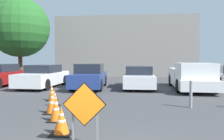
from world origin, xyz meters
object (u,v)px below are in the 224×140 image
(traffic_cone_second, at_px, (56,109))
(parked_car_second, at_px, (43,77))
(traffic_cone_fifth, at_px, (52,93))
(parked_car_nearest, at_px, (0,76))
(traffic_cone_nearest, at_px, (61,121))
(traffic_cone_third, at_px, (52,103))
(parked_car_fourth, at_px, (139,78))
(parked_car_third, at_px, (89,77))
(pickup_truck, at_px, (192,78))
(road_closed_sign, at_px, (85,111))
(traffic_cone_fourth, at_px, (55,98))
(bollard_nearest, at_px, (191,93))

(traffic_cone_second, distance_m, parked_car_second, 8.26)
(traffic_cone_fifth, bearing_deg, parked_car_nearest, 139.09)
(traffic_cone_second, bearing_deg, traffic_cone_nearest, -63.96)
(traffic_cone_third, distance_m, parked_car_nearest, 9.17)
(traffic_cone_fifth, bearing_deg, parked_car_fourth, 49.84)
(parked_car_third, height_order, pickup_truck, pickup_truck)
(road_closed_sign, bearing_deg, traffic_cone_third, 123.07)
(traffic_cone_nearest, relative_size, traffic_cone_second, 0.91)
(traffic_cone_fourth, bearing_deg, traffic_cone_fifth, 115.58)
(parked_car_third, distance_m, pickup_truck, 6.15)
(traffic_cone_fourth, distance_m, traffic_cone_fifth, 1.21)
(traffic_cone_fourth, bearing_deg, parked_car_nearest, 135.69)
(traffic_cone_second, xyz_separation_m, parked_car_second, (-3.52, 7.47, 0.33))
(traffic_cone_fifth, bearing_deg, road_closed_sign, -62.10)
(traffic_cone_second, relative_size, pickup_truck, 0.13)
(traffic_cone_third, distance_m, pickup_truck, 8.69)
(traffic_cone_fifth, relative_size, bollard_nearest, 0.69)
(parked_car_second, xyz_separation_m, parked_car_fourth, (6.16, 0.24, -0.04))
(traffic_cone_second, bearing_deg, parked_car_second, 115.24)
(traffic_cone_fifth, bearing_deg, bollard_nearest, -8.85)
(traffic_cone_second, xyz_separation_m, parked_car_nearest, (-6.60, 7.67, 0.35))
(traffic_cone_second, height_order, pickup_truck, pickup_truck)
(parked_car_second, bearing_deg, traffic_cone_nearest, 118.16)
(pickup_truck, relative_size, bollard_nearest, 5.24)
(traffic_cone_fifth, xyz_separation_m, parked_car_fourth, (3.93, 4.65, 0.29))
(parked_car_third, relative_size, parked_car_fourth, 1.00)
(road_closed_sign, distance_m, parked_car_nearest, 12.23)
(traffic_cone_fourth, distance_m, pickup_truck, 8.21)
(traffic_cone_nearest, relative_size, traffic_cone_fifth, 0.91)
(parked_car_fourth, relative_size, pickup_truck, 0.77)
(traffic_cone_third, xyz_separation_m, bollard_nearest, (4.87, 1.29, 0.19))
(traffic_cone_nearest, bearing_deg, traffic_cone_second, 116.04)
(road_closed_sign, relative_size, parked_car_nearest, 0.30)
(traffic_cone_third, relative_size, parked_car_fourth, 0.18)
(traffic_cone_third, bearing_deg, pickup_truck, 44.85)
(traffic_cone_fourth, height_order, traffic_cone_fifth, traffic_cone_fifth)
(parked_car_second, height_order, parked_car_fourth, parked_car_second)
(traffic_cone_third, height_order, traffic_cone_fifth, traffic_cone_third)
(parked_car_third, height_order, bollard_nearest, parked_car_third)
(traffic_cone_fifth, bearing_deg, traffic_cone_second, -67.20)
(road_closed_sign, distance_m, traffic_cone_third, 3.12)
(traffic_cone_third, distance_m, traffic_cone_fourth, 1.13)
(traffic_cone_fourth, relative_size, traffic_cone_fifth, 0.86)
(traffic_cone_fourth, relative_size, parked_car_third, 0.15)
(traffic_cone_nearest, bearing_deg, bollard_nearest, 39.79)
(traffic_cone_fifth, relative_size, parked_car_fourth, 0.17)
(pickup_truck, distance_m, bollard_nearest, 5.00)
(traffic_cone_second, relative_size, parked_car_second, 0.16)
(bollard_nearest, bearing_deg, traffic_cone_nearest, -140.21)
(traffic_cone_fourth, height_order, pickup_truck, pickup_truck)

